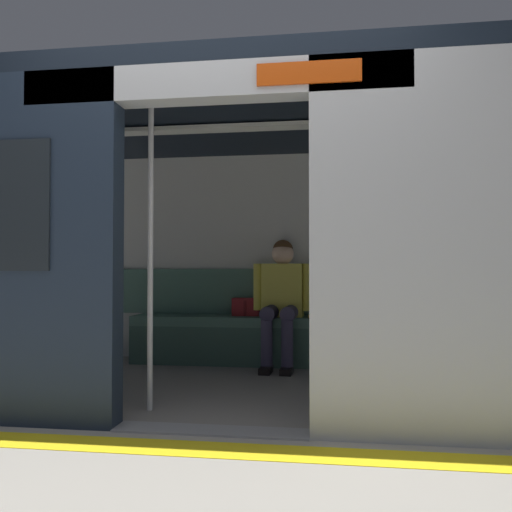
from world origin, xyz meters
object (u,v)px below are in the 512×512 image
Objects in this scene: person_seated at (282,294)px; handbag at (246,307)px; bench_seat at (262,328)px; train_car at (235,200)px; book at (318,316)px; grab_pole_door at (150,252)px.

handbag is (0.35, -0.12, -0.13)m from person_seated.
handbag is (0.16, -0.07, 0.19)m from bench_seat.
train_car is 29.09× the size of book.
grab_pole_door is at bearing 74.20° from bench_seat.
train_car reaches higher than person_seated.
person_seated is (-0.28, -0.89, -0.77)m from train_car.
train_car is at bearing 72.80° from person_seated.
bench_seat is (-0.08, -0.95, -1.09)m from train_car.
person_seated is 0.40m from handbag.
grab_pole_door is (0.33, 1.80, 0.48)m from handbag.
grab_pole_door reaches higher than handbag.
train_car reaches higher than book.
bench_seat is 1.92m from grab_pole_door.
bench_seat is at bearing -15.12° from person_seated.
bench_seat is 2.11× the size of person_seated.
person_seated is 1.84m from grab_pole_door.
train_car is 1.36m from handbag.
train_car is at bearing 65.42° from book.
bench_seat is 9.60× the size of handbag.
book is (-0.69, 0.05, -0.07)m from handbag.
person_seated is 4.56× the size of handbag.
grab_pole_door is at bearing 62.57° from train_car.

